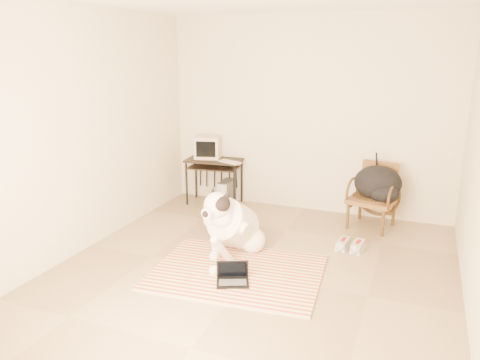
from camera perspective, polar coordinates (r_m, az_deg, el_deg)
The scene contains 15 objects.
floor at distance 4.87m, azimuth 1.25°, elevation -11.46°, with size 4.50×4.50×0.00m, color #8D7756.
wall_back at distance 6.56m, azimuth 8.27°, elevation 7.81°, with size 4.50×4.50×0.00m, color beige.
wall_front at distance 2.52m, azimuth -16.83°, elevation -5.14°, with size 4.50×4.50×0.00m, color beige.
wall_left at distance 5.45m, azimuth -18.89°, elevation 5.58°, with size 4.50×4.50×0.00m, color beige.
rug at distance 4.90m, azimuth -0.36°, elevation -11.15°, with size 1.81×1.44×0.02m.
dog at distance 5.17m, azimuth -0.86°, elevation -5.62°, with size 0.60×1.22×0.87m.
laptop at distance 4.67m, azimuth -0.91°, elevation -11.73°, with size 0.37×0.33×0.22m.
computer_desk at distance 6.88m, azimuth -3.21°, elevation 1.75°, with size 0.84×0.52×0.67m.
crt_monitor at distance 6.95m, azimuth -3.90°, elevation 4.04°, with size 0.43×0.42×0.32m.
desk_keyboard at distance 6.65m, azimuth -1.24°, elevation 2.22°, with size 0.33×0.12×0.02m, color #BEB195.
pc_tower at distance 6.95m, azimuth -1.65°, elevation -1.51°, with size 0.17×0.38×0.35m.
rattan_chair at distance 6.24m, azimuth 15.97°, elevation -1.84°, with size 0.64×0.63×0.82m.
backpack at distance 6.15m, azimuth 16.58°, elevation -0.53°, with size 0.59×0.53×0.44m.
sneaker_left at distance 5.60m, azimuth 12.44°, elevation -7.62°, with size 0.14×0.29×0.10m.
sneaker_right at distance 5.57m, azimuth 14.16°, elevation -7.87°, with size 0.14×0.29×0.10m.
Camera 1 is at (1.51, -4.08, 2.21)m, focal length 35.00 mm.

